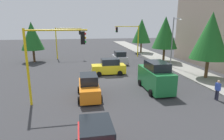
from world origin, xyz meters
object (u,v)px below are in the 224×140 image
traffic_signal_far_left (129,35)px  tree_roadside_near (211,36)px  tree_opposite_side (32,36)px  car_orange (89,87)px  tree_roadside_far (142,31)px  car_silver (120,58)px  traffic_signal_near_right (51,52)px  delivery_van_green (156,77)px  pedestrian_crossing (218,90)px  tree_roadside_mid (165,33)px  car_yellow (109,67)px  traffic_signal_far_right (67,37)px  street_lamp_curbside (174,37)px

traffic_signal_far_left → tree_roadside_near: size_ratio=0.79×
tree_opposite_side → car_orange: tree_opposite_side is taller
tree_roadside_far → car_silver: tree_roadside_far is taller
traffic_signal_near_right → tree_roadside_near: tree_roadside_near is taller
traffic_signal_near_right → car_orange: size_ratio=1.46×
tree_roadside_near → delivery_van_green: 8.38m
traffic_signal_near_right → pedestrian_crossing: 13.60m
tree_roadside_mid → tree_roadside_far: (-10.00, -0.50, -0.09)m
traffic_signal_near_right → traffic_signal_far_left: bearing=150.2°
car_yellow → traffic_signal_far_right: bearing=-155.0°
traffic_signal_far_left → tree_roadside_near: 16.72m
tree_roadside_mid → pedestrian_crossing: bearing=-9.5°
traffic_signal_near_right → car_yellow: 10.31m
car_yellow → tree_roadside_mid: bearing=120.8°
delivery_van_green → pedestrian_crossing: bearing=51.6°
tree_roadside_far → delivery_van_green: bearing=-15.4°
traffic_signal_far_left → tree_roadside_mid: (6.00, 4.28, 0.68)m
traffic_signal_near_right → tree_opposite_side: size_ratio=0.90×
pedestrian_crossing → traffic_signal_near_right: bearing=-97.3°
tree_roadside_near → car_yellow: tree_roadside_near is taller
traffic_signal_near_right → car_orange: bearing=106.2°
car_yellow → pedestrian_crossing: 12.23m
traffic_signal_far_right → tree_roadside_far: tree_roadside_far is taller
street_lamp_curbside → tree_roadside_far: size_ratio=0.98×
tree_roadside_near → tree_opposite_side: bearing=-123.1°
street_lamp_curbside → traffic_signal_far_left: bearing=-161.5°
tree_roadside_mid → car_silver: tree_roadside_mid is taller
traffic_signal_far_left → traffic_signal_near_right: 23.04m
car_yellow → street_lamp_curbside: bearing=99.8°
traffic_signal_far_right → tree_roadside_mid: tree_roadside_mid is taller
tree_opposite_side → car_orange: (17.20, 8.03, -3.35)m
tree_roadside_near → pedestrian_crossing: 7.59m
traffic_signal_far_right → pedestrian_crossing: 25.48m
car_yellow → traffic_signal_near_right: bearing=-35.2°
traffic_signal_near_right → street_lamp_curbside: (-9.61, 14.92, 0.22)m
traffic_signal_far_right → tree_roadside_far: (-4.00, 15.17, 0.80)m
street_lamp_curbside → tree_roadside_mid: tree_roadside_mid is taller
tree_roadside_mid → delivery_van_green: bearing=-28.2°
traffic_signal_far_right → tree_opposite_side: tree_opposite_side is taller
traffic_signal_near_right → tree_roadside_mid: (-14.00, 15.72, 0.66)m
tree_roadside_near → delivery_van_green: bearing=-71.0°
street_lamp_curbside → car_silver: bearing=-124.8°
car_silver → traffic_signal_far_right: bearing=-125.0°
tree_roadside_mid → tree_roadside_near: (10.00, 0.50, 0.07)m
traffic_signal_far_left → tree_opposite_side: tree_opposite_side is taller
car_silver → delivery_van_green: bearing=3.0°
traffic_signal_far_left → traffic_signal_far_right: 11.39m
traffic_signal_near_right → tree_roadside_far: tree_roadside_far is taller
traffic_signal_far_left → street_lamp_curbside: (10.39, 3.48, 0.24)m
traffic_signal_near_right → tree_roadside_near: size_ratio=0.79×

